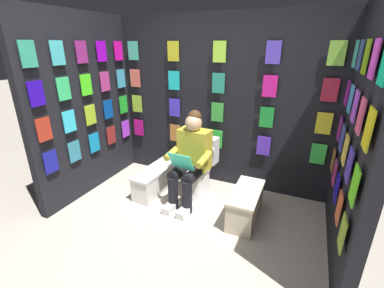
{
  "coord_description": "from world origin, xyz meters",
  "views": [
    {
      "loc": [
        -1.12,
        1.66,
        1.94
      ],
      "look_at": [
        0.05,
        -0.94,
        0.85
      ],
      "focal_mm": 24.54,
      "sensor_mm": 36.0,
      "label": 1
    }
  ],
  "objects_px": {
    "toilet": "(198,171)",
    "comic_longbox_near": "(156,179)",
    "person_reading": "(190,158)",
    "comic_longbox_far": "(245,205)"
  },
  "relations": [
    {
      "from": "toilet",
      "to": "comic_longbox_far",
      "type": "relative_size",
      "value": 1.1
    },
    {
      "from": "comic_longbox_near",
      "to": "comic_longbox_far",
      "type": "relative_size",
      "value": 1.17
    },
    {
      "from": "comic_longbox_far",
      "to": "comic_longbox_near",
      "type": "bearing_deg",
      "value": -5.76
    },
    {
      "from": "comic_longbox_near",
      "to": "comic_longbox_far",
      "type": "xyz_separation_m",
      "value": [
        -1.28,
        0.13,
        0.02
      ]
    },
    {
      "from": "comic_longbox_near",
      "to": "comic_longbox_far",
      "type": "height_order",
      "value": "comic_longbox_far"
    },
    {
      "from": "toilet",
      "to": "comic_longbox_near",
      "type": "height_order",
      "value": "toilet"
    },
    {
      "from": "person_reading",
      "to": "comic_longbox_far",
      "type": "distance_m",
      "value": 0.87
    },
    {
      "from": "toilet",
      "to": "comic_longbox_near",
      "type": "bearing_deg",
      "value": 24.56
    },
    {
      "from": "toilet",
      "to": "person_reading",
      "type": "distance_m",
      "value": 0.35
    },
    {
      "from": "comic_longbox_near",
      "to": "person_reading",
      "type": "bearing_deg",
      "value": -179.04
    }
  ]
}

